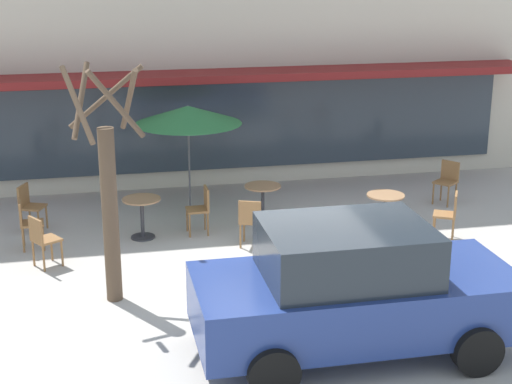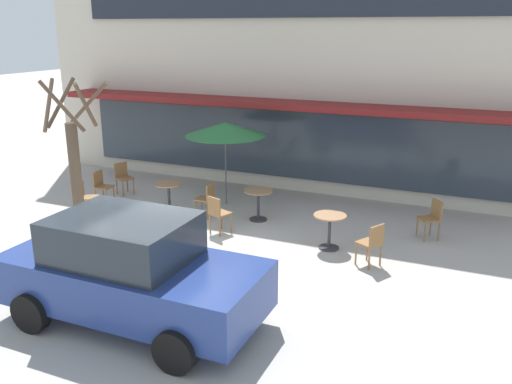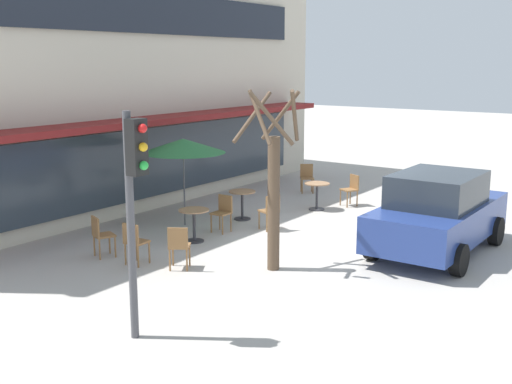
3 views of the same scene
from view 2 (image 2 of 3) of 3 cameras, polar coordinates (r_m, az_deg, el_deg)
ground_plane at (r=10.84m, az=-8.42°, el=-8.05°), size 80.00×80.00×0.00m
building_facade at (r=19.01m, az=7.57°, el=14.29°), size 16.07×9.10×7.42m
cafe_table_near_wall at (r=11.60m, az=7.76°, el=-3.54°), size 0.70×0.70×0.76m
cafe_table_streetside at (r=13.96m, az=-9.17°, el=-0.06°), size 0.70×0.70×0.76m
cafe_table_by_tree at (r=13.19m, az=0.24°, el=-0.84°), size 0.70×0.70×0.76m
patio_umbrella_green_folded at (r=14.11m, az=-3.26°, el=6.62°), size 2.10×2.10×2.20m
cafe_chair_0 at (r=12.35m, az=-4.05°, el=-2.10°), size 0.52×0.52×0.89m
cafe_chair_1 at (r=14.14m, az=-17.38°, el=-0.37°), size 0.55×0.55×0.89m
cafe_chair_2 at (r=15.01m, az=-15.94°, el=0.74°), size 0.43×0.43×0.89m
cafe_chair_3 at (r=15.75m, az=-13.82°, el=1.66°), size 0.52×0.52×0.89m
cafe_chair_4 at (r=10.89m, az=12.12°, el=-5.12°), size 0.54×0.54×0.89m
cafe_chair_5 at (r=13.43m, az=-5.19°, el=-0.54°), size 0.41×0.41×0.89m
cafe_chair_6 at (r=12.65m, az=18.04°, el=-2.45°), size 0.56×0.56×0.89m
parked_sedan at (r=8.83m, az=-13.04°, el=-8.07°), size 4.20×2.02×1.76m
street_tree at (r=12.05m, az=-18.48°, el=2.33°), size 1.21×1.22×3.58m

